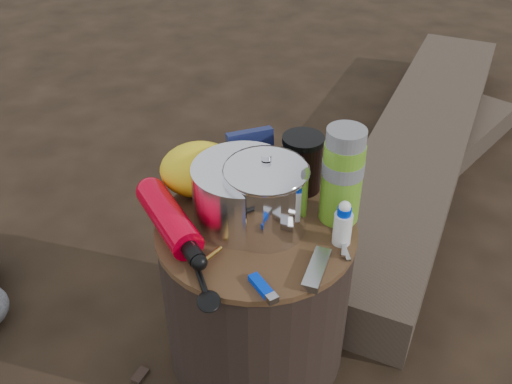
{
  "coord_description": "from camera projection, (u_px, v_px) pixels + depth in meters",
  "views": [
    {
      "loc": [
        -0.12,
        -0.92,
        1.15
      ],
      "look_at": [
        0.0,
        0.0,
        0.48
      ],
      "focal_mm": 39.82,
      "sensor_mm": 36.0,
      "label": 1
    }
  ],
  "objects": [
    {
      "name": "ground",
      "position": [
        256.0,
        347.0,
        1.42
      ],
      "size": [
        60.0,
        60.0,
        0.0
      ],
      "primitive_type": "plane",
      "color": "black",
      "rests_on": "ground"
    },
    {
      "name": "stump",
      "position": [
        256.0,
        292.0,
        1.31
      ],
      "size": [
        0.42,
        0.42,
        0.39
      ],
      "primitive_type": "cylinder",
      "color": "black",
      "rests_on": "ground"
    },
    {
      "name": "log_main",
      "position": [
        420.0,
        145.0,
        2.06
      ],
      "size": [
        1.25,
        1.76,
        0.16
      ],
      "primitive_type": "cube",
      "rotation": [
        0.0,
        0.0,
        -0.55
      ],
      "color": "#3C3026",
      "rests_on": "ground"
    },
    {
      "name": "log_small",
      "position": [
        416.0,
        168.0,
        1.99
      ],
      "size": [
        1.07,
        0.96,
        0.1
      ],
      "primitive_type": "cube",
      "rotation": [
        0.0,
        0.0,
        -0.86
      ],
      "color": "#3C3026",
      "rests_on": "ground"
    },
    {
      "name": "foil_windscreen",
      "position": [
        243.0,
        193.0,
        1.18
      ],
      "size": [
        0.21,
        0.21,
        0.13
      ],
      "primitive_type": "cylinder",
      "color": "silver",
      "rests_on": "stump"
    },
    {
      "name": "camping_pot",
      "position": [
        266.0,
        194.0,
        1.14
      ],
      "size": [
        0.17,
        0.17,
        0.17
      ],
      "primitive_type": "cylinder",
      "color": "silver",
      "rests_on": "stump"
    },
    {
      "name": "fuel_bottle",
      "position": [
        169.0,
        218.0,
        1.16
      ],
      "size": [
        0.16,
        0.28,
        0.07
      ],
      "primitive_type": null,
      "rotation": [
        0.0,
        0.0,
        0.38
      ],
      "color": "red",
      "rests_on": "stump"
    },
    {
      "name": "thermos",
      "position": [
        342.0,
        176.0,
        1.16
      ],
      "size": [
        0.08,
        0.08,
        0.21
      ],
      "primitive_type": "cylinder",
      "color": "#66A224",
      "rests_on": "stump"
    },
    {
      "name": "travel_mug",
      "position": [
        302.0,
        164.0,
        1.27
      ],
      "size": [
        0.09,
        0.09,
        0.13
      ],
      "primitive_type": "cylinder",
      "color": "black",
      "rests_on": "stump"
    },
    {
      "name": "stuff_sack",
      "position": [
        199.0,
        169.0,
        1.26
      ],
      "size": [
        0.18,
        0.14,
        0.12
      ],
      "primitive_type": "ellipsoid",
      "color": "yellow",
      "rests_on": "stump"
    },
    {
      "name": "food_pouch",
      "position": [
        251.0,
        158.0,
        1.29
      ],
      "size": [
        0.11,
        0.05,
        0.13
      ],
      "primitive_type": "cube",
      "rotation": [
        0.0,
        0.0,
        0.21
      ],
      "color": "#141B45",
      "rests_on": "stump"
    },
    {
      "name": "lighter",
      "position": [
        261.0,
        285.0,
        1.05
      ],
      "size": [
        0.05,
        0.08,
        0.01
      ],
      "primitive_type": "cube",
      "rotation": [
        0.0,
        0.0,
        0.42
      ],
      "color": "#002CCE",
      "rests_on": "stump"
    },
    {
      "name": "multitool",
      "position": [
        317.0,
        269.0,
        1.08
      ],
      "size": [
        0.08,
        0.12,
        0.02
      ],
      "primitive_type": "cube",
      "rotation": [
        0.0,
        0.0,
        -0.46
      ],
      "color": "#A7A6AB",
      "rests_on": "stump"
    },
    {
      "name": "pot_grabber",
      "position": [
        341.0,
        239.0,
        1.15
      ],
      "size": [
        0.05,
        0.12,
        0.01
      ],
      "primitive_type": null,
      "rotation": [
        0.0,
        0.0,
        -0.15
      ],
      "color": "#A7A6AB",
      "rests_on": "stump"
    },
    {
      "name": "spork",
      "position": [
        198.0,
        272.0,
        1.08
      ],
      "size": [
        0.07,
        0.18,
        0.01
      ],
      "primitive_type": null,
      "rotation": [
        0.0,
        0.0,
        0.19
      ],
      "color": "black",
      "rests_on": "stump"
    },
    {
      "name": "squeeze_bottle",
      "position": [
        343.0,
        225.0,
        1.13
      ],
      "size": [
        0.04,
        0.04,
        0.09
      ],
      "primitive_type": "cylinder",
      "color": "white",
      "rests_on": "stump"
    }
  ]
}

